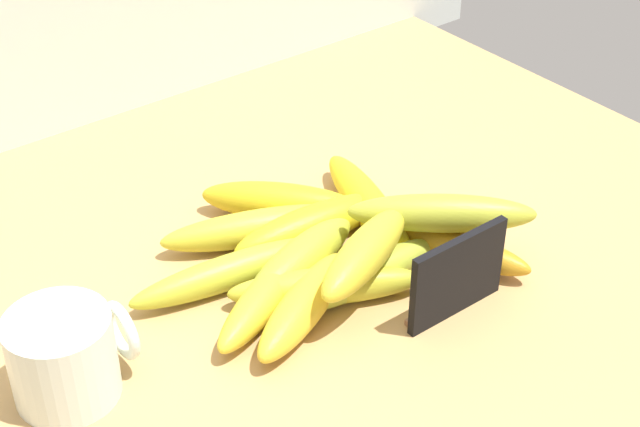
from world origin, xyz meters
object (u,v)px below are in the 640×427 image
object	(u,v)px
banana_3	(281,202)
banana_5	(303,306)
banana_0	(301,259)
banana_4	(231,271)
banana_12	(442,213)
banana_2	(368,274)
banana_10	(368,205)
coffee_mug	(65,356)
banana_1	(260,228)
banana_9	(325,286)
banana_7	(439,242)
chalkboard_sign	(457,278)
banana_6	(266,296)
banana_8	(312,226)
banana_11	(365,253)

from	to	relation	value
banana_3	banana_5	world-z (taller)	banana_3
banana_0	banana_3	world-z (taller)	same
banana_4	banana_12	xyz separation A→B (cm)	(18.71, -8.97, 3.78)
banana_4	banana_2	bearing A→B (deg)	-39.35
banana_2	banana_10	xyz separation A→B (cm)	(7.24, 8.70, 0.26)
coffee_mug	banana_12	bearing A→B (deg)	-8.25
banana_1	banana_9	xyz separation A→B (cm)	(-0.46, -11.40, -0.09)
banana_0	banana_9	bearing A→B (deg)	-97.10
coffee_mug	banana_10	size ratio (longest dim) A/B	0.52
banana_4	banana_7	bearing A→B (deg)	-24.91
chalkboard_sign	banana_5	distance (cm)	14.28
banana_3	banana_6	distance (cm)	15.09
chalkboard_sign	banana_10	distance (cm)	16.55
banana_0	banana_8	size ratio (longest dim) A/B	0.88
banana_3	banana_12	world-z (taller)	banana_12
banana_11	banana_5	bearing A→B (deg)	172.83
banana_1	banana_5	size ratio (longest dim) A/B	1.24
banana_0	banana_5	world-z (taller)	banana_0
banana_6	banana_8	distance (cm)	11.53
chalkboard_sign	banana_2	bearing A→B (deg)	119.39
coffee_mug	banana_12	xyz separation A→B (cm)	(37.23, -5.40, 1.54)
banana_8	banana_11	world-z (taller)	banana_11
coffee_mug	banana_2	bearing A→B (deg)	-9.35
banana_2	chalkboard_sign	bearing A→B (deg)	-60.61
banana_2	banana_12	distance (cm)	9.43
chalkboard_sign	banana_9	xyz separation A→B (cm)	(-8.64, 8.39, -2.05)
banana_4	banana_6	xyz separation A→B (cm)	(0.44, -5.12, 0.08)
chalkboard_sign	banana_4	world-z (taller)	chalkboard_sign
banana_10	banana_8	bearing A→B (deg)	176.18
banana_10	banana_6	bearing A→B (deg)	-161.88
banana_2	banana_8	size ratio (longest dim) A/B	0.98
coffee_mug	banana_11	world-z (taller)	coffee_mug
banana_6	banana_12	world-z (taller)	banana_12
banana_6	banana_7	distance (cm)	18.79
chalkboard_sign	banana_1	size ratio (longest dim) A/B	0.54
banana_2	banana_3	distance (cm)	14.52
chalkboard_sign	banana_7	size ratio (longest dim) A/B	0.57
banana_1	banana_8	xyz separation A→B (cm)	(4.16, -3.16, 0.20)
banana_8	banana_12	world-z (taller)	banana_12
banana_8	chalkboard_sign	bearing A→B (deg)	-76.42
banana_1	banana_10	distance (cm)	11.80
banana_2	banana_4	xyz separation A→B (cm)	(-10.10, 8.28, 0.02)
banana_1	banana_7	distance (cm)	18.08
banana_4	banana_12	world-z (taller)	banana_12
banana_10	banana_12	xyz separation A→B (cm)	(1.36, -9.38, 3.53)
banana_2	banana_6	distance (cm)	10.17
banana_5	banana_9	xyz separation A→B (cm)	(3.46, 1.06, -0.13)
banana_0	chalkboard_sign	bearing A→B (deg)	-57.89
banana_0	banana_7	bearing A→B (deg)	-25.01
banana_6	banana_9	bearing A→B (deg)	-23.18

